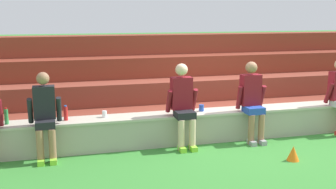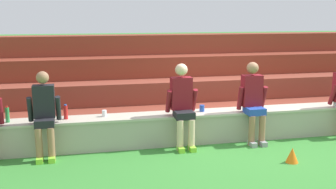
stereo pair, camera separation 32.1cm
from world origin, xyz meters
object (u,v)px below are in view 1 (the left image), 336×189
at_px(person_right_of_center, 252,99).
at_px(plastic_cup_left_end, 105,114).
at_px(person_left_of_center, 45,114).
at_px(water_bottle_near_right, 66,113).
at_px(plastic_cup_middle, 201,108).
at_px(person_center, 183,103).
at_px(water_bottle_near_left, 6,116).
at_px(sports_cone, 293,153).

height_order(person_right_of_center, plastic_cup_left_end, person_right_of_center).
bearing_deg(person_left_of_center, plastic_cup_left_end, 18.92).
xyz_separation_m(water_bottle_near_right, plastic_cup_middle, (2.38, 0.01, -0.06)).
height_order(person_center, person_right_of_center, person_center).
bearing_deg(person_right_of_center, plastic_cup_middle, 161.65).
height_order(person_center, plastic_cup_middle, person_center).
bearing_deg(water_bottle_near_right, person_left_of_center, -137.62).
xyz_separation_m(person_left_of_center, water_bottle_near_left, (-0.60, 0.29, -0.07)).
xyz_separation_m(person_left_of_center, sports_cone, (3.73, -1.10, -0.62)).
height_order(person_left_of_center, person_right_of_center, person_right_of_center).
bearing_deg(plastic_cup_middle, plastic_cup_left_end, 179.26).
relative_size(plastic_cup_middle, plastic_cup_left_end, 1.07).
relative_size(water_bottle_near_right, plastic_cup_left_end, 2.28).
relative_size(person_right_of_center, water_bottle_near_right, 5.67).
bearing_deg(person_right_of_center, water_bottle_near_left, 176.29).
relative_size(person_right_of_center, plastic_cup_middle, 12.11).
height_order(water_bottle_near_right, plastic_cup_left_end, water_bottle_near_right).
xyz_separation_m(person_right_of_center, plastic_cup_left_end, (-2.59, 0.31, -0.18)).
relative_size(plastic_cup_middle, sports_cone, 0.50).
bearing_deg(plastic_cup_left_end, person_center, -11.93).
bearing_deg(water_bottle_near_right, plastic_cup_left_end, 3.23).
distance_m(person_right_of_center, water_bottle_near_right, 3.25).
bearing_deg(plastic_cup_left_end, person_right_of_center, -6.73).
bearing_deg(water_bottle_near_left, water_bottle_near_right, 0.04).
bearing_deg(person_right_of_center, plastic_cup_left_end, 173.27).
xyz_separation_m(person_center, sports_cone, (1.46, -1.15, -0.66)).
relative_size(person_center, plastic_cup_middle, 12.13).
height_order(person_right_of_center, water_bottle_near_right, person_right_of_center).
distance_m(water_bottle_near_left, sports_cone, 4.57).
xyz_separation_m(person_right_of_center, sports_cone, (0.17, -1.12, -0.65)).
relative_size(water_bottle_near_left, sports_cone, 1.14).
distance_m(person_right_of_center, plastic_cup_middle, 0.92).
bearing_deg(plastic_cup_left_end, water_bottle_near_right, -176.77).
xyz_separation_m(plastic_cup_middle, sports_cone, (1.03, -1.40, -0.48)).
bearing_deg(water_bottle_near_right, person_right_of_center, -4.77).
relative_size(water_bottle_near_right, sports_cone, 1.07).
bearing_deg(sports_cone, person_center, 141.73).
height_order(water_bottle_near_right, plastic_cup_middle, water_bottle_near_right).
distance_m(person_left_of_center, water_bottle_near_right, 0.44).
bearing_deg(plastic_cup_middle, water_bottle_near_right, -179.67).
bearing_deg(person_center, person_right_of_center, -1.32).
bearing_deg(water_bottle_near_left, person_left_of_center, -26.18).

